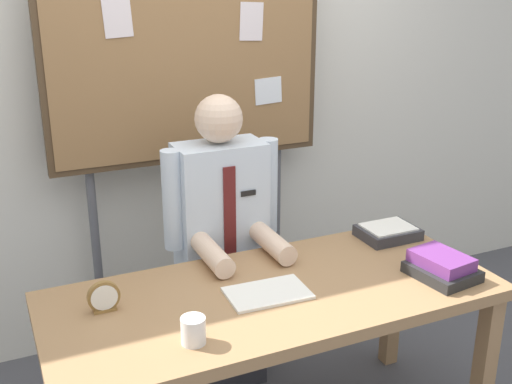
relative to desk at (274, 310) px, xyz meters
name	(u,v)px	position (x,y,z in m)	size (l,w,h in m)	color
back_wall	(176,88)	(0.00, 1.17, 0.69)	(6.40, 0.08, 2.70)	silver
desk	(274,310)	(0.00, 0.00, 0.00)	(1.76, 0.76, 0.75)	#9E754C
person	(222,255)	(0.00, 0.55, 0.00)	(0.55, 0.56, 1.42)	#2D2D33
bulletin_board	(188,67)	(0.00, 0.97, 0.82)	(1.38, 0.09, 2.01)	#4C3823
book_stack	(442,267)	(0.67, -0.17, 0.13)	(0.24, 0.28, 0.10)	#262626
open_notebook	(268,293)	(-0.04, -0.02, 0.10)	(0.31, 0.20, 0.01)	white
desk_clock	(104,298)	(-0.63, 0.11, 0.14)	(0.12, 0.04, 0.12)	olive
coffee_mug	(193,330)	(-0.40, -0.22, 0.14)	(0.08, 0.08, 0.09)	white
paper_tray	(388,232)	(0.70, 0.24, 0.12)	(0.26, 0.20, 0.06)	#333338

